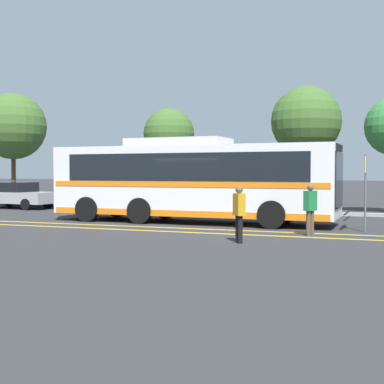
% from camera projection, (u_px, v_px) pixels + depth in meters
% --- Properties ---
extents(ground_plane, '(220.00, 220.00, 0.00)m').
position_uv_depth(ground_plane, '(196.00, 223.00, 20.92)').
color(ground_plane, '#2D2D30').
extents(lane_strip_0, '(31.23, 0.20, 0.01)m').
position_uv_depth(lane_strip_0, '(171.00, 228.00, 19.07)').
color(lane_strip_0, gold).
rests_on(lane_strip_0, ground_plane).
extents(lane_strip_1, '(31.23, 0.20, 0.01)m').
position_uv_depth(lane_strip_1, '(158.00, 231.00, 18.01)').
color(lane_strip_1, gold).
rests_on(lane_strip_1, ground_plane).
extents(curb_strip, '(39.23, 0.36, 0.15)m').
position_uv_depth(curb_strip, '(230.00, 211.00, 26.22)').
color(curb_strip, '#99999E').
rests_on(curb_strip, ground_plane).
extents(transit_bus, '(11.59, 2.90, 3.32)m').
position_uv_depth(transit_bus, '(192.00, 179.00, 21.07)').
color(transit_bus, silver).
rests_on(transit_bus, ground_plane).
extents(parked_car_0, '(4.55, 2.19, 1.43)m').
position_uv_depth(parked_car_0, '(17.00, 195.00, 29.26)').
color(parked_car_0, '#9E9EA3').
rests_on(parked_car_0, ground_plane).
extents(parked_car_1, '(4.62, 2.17, 1.38)m').
position_uv_depth(parked_car_1, '(108.00, 197.00, 27.49)').
color(parked_car_1, silver).
rests_on(parked_car_1, ground_plane).
extents(pedestrian_1, '(0.40, 0.47, 1.62)m').
position_uv_depth(pedestrian_1, '(310.00, 206.00, 16.69)').
color(pedestrian_1, brown).
rests_on(pedestrian_1, ground_plane).
extents(pedestrian_2, '(0.43, 0.47, 1.60)m').
position_uv_depth(pedestrian_2, '(239.00, 211.00, 14.97)').
color(pedestrian_2, black).
rests_on(pedestrian_2, ground_plane).
extents(bus_stop_sign, '(0.07, 0.40, 2.58)m').
position_uv_depth(bus_stop_sign, '(366.00, 183.00, 17.67)').
color(bus_stop_sign, '#59595E').
rests_on(bus_stop_sign, ground_plane).
extents(tree_0, '(3.87, 3.87, 6.73)m').
position_uv_depth(tree_0, '(306.00, 122.00, 29.49)').
color(tree_0, '#513823').
rests_on(tree_0, ground_plane).
extents(tree_1, '(3.09, 3.09, 5.85)m').
position_uv_depth(tree_1, '(169.00, 134.00, 32.36)').
color(tree_1, '#513823').
rests_on(tree_1, ground_plane).
extents(tree_2, '(4.20, 4.20, 6.99)m').
position_uv_depth(tree_2, '(13.00, 126.00, 33.89)').
color(tree_2, '#513823').
rests_on(tree_2, ground_plane).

